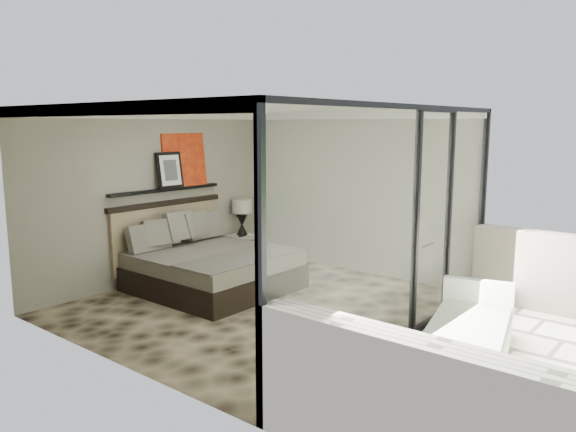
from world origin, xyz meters
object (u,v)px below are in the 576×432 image
Objects in this scene: nightstand at (241,250)px; bed at (209,265)px; lounger at (469,334)px; table_lamp at (242,212)px.

bed is at bearing -56.56° from nightstand.
lounger is (4.18, 0.13, -0.16)m from bed.
nightstand is 0.72m from table_lamp.
table_lamp is (-0.80, 1.59, 0.58)m from bed.
nightstand is 0.25× the size of lounger.
table_lamp is at bearing 111.35° from nightstand.
table_lamp is at bearing 149.89° from lounger.
table_lamp is 5.24m from lounger.
bed is at bearing 167.99° from lounger.
nightstand is 0.69× the size of table_lamp.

